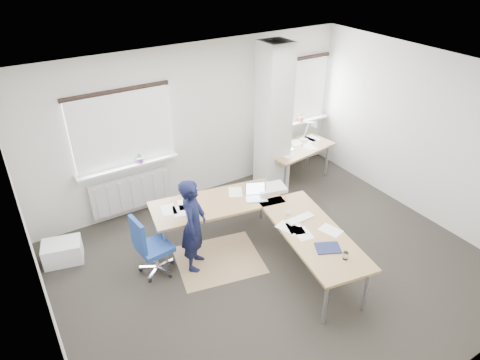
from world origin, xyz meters
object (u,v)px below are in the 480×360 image
desk_main (265,217)px  task_chair (154,257)px  desk_side (298,149)px  person (193,225)px

desk_main → task_chair: bearing=172.6°
desk_main → desk_side: desk_side is taller
task_chair → person: (0.58, -0.17, 0.45)m
desk_side → person: size_ratio=1.02×
task_chair → person: person is taller
desk_main → desk_side: 2.39m
desk_side → desk_main: bearing=-149.0°
desk_main → task_chair: 1.71m
desk_side → task_chair: (-3.42, -1.03, -0.40)m
task_chair → person: size_ratio=0.69×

